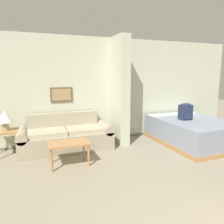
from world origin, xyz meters
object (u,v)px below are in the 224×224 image
Objects in this scene: table_lamp at (5,117)px; backpack at (186,111)px; couch at (66,136)px; bed at (191,131)px; coffee_table at (69,145)px.

backpack reaches higher than table_lamp.
couch reaches higher than bed.
couch is 0.93m from coffee_table.
backpack is at bearing 5.97° from coffee_table.
couch is 5.07× the size of backpack.
backpack is at bearing -9.30° from table_lamp.
bed is at bearing -12.35° from couch.
backpack reaches higher than couch.
couch reaches higher than coffee_table.
backpack is at bearing -12.22° from couch.
couch is 2.76× the size of coffee_table.
table_lamp reaches higher than couch.
couch is 3.08m from bed.
coffee_table is 1.74× the size of table_lamp.
table_lamp is at bearing 170.70° from backpack.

